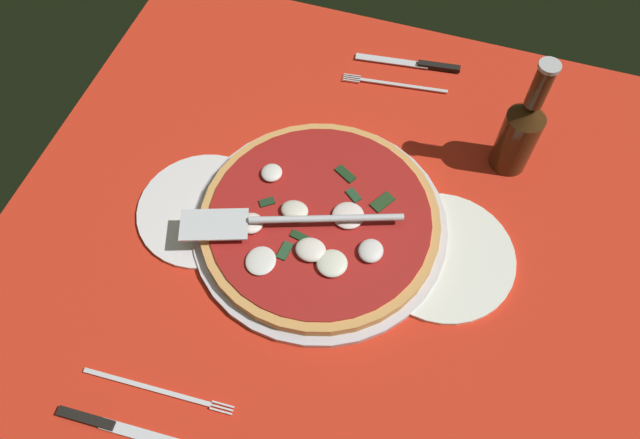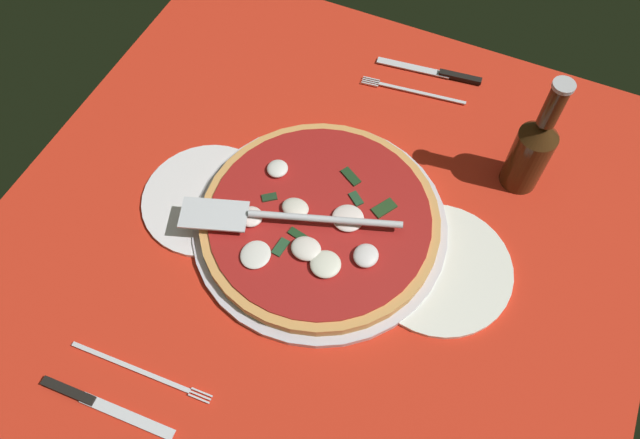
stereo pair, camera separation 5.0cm
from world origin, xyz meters
The scene contains 10 objects.
ground_plane centered at (0.00, 0.00, -0.40)cm, with size 94.88×94.88×0.80cm, color red.
checker_pattern centered at (0.00, 0.00, 0.05)cm, with size 94.88×94.88×0.10cm.
pizza_pan centered at (0.55, -1.17, 0.77)cm, with size 37.89×37.89×1.34cm, color silver.
dinner_plate_left centered at (-17.86, -1.74, 0.60)cm, with size 21.22×21.22×1.00cm, color white.
dinner_plate_right centered at (18.15, 1.55, 0.60)cm, with size 20.24×20.24×1.00cm, color white.
pizza centered at (0.57, -0.98, 2.50)cm, with size 35.29×35.29×3.34cm.
pizza_server centered at (5.22, 2.52, 5.14)cm, with size 30.84×13.26×1.00cm.
place_setting_near centered at (-4.50, -35.10, 0.46)cm, with size 19.24×13.93×1.40cm.
place_setting_far centered at (14.43, 31.67, 0.46)cm, with size 20.95×13.38×1.40cm.
beer_bottle centered at (-24.27, -21.66, 8.25)cm, with size 5.78×5.78×21.67cm.
Camera 1 is at (-13.33, 42.00, 78.70)cm, focal length 33.91 mm.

